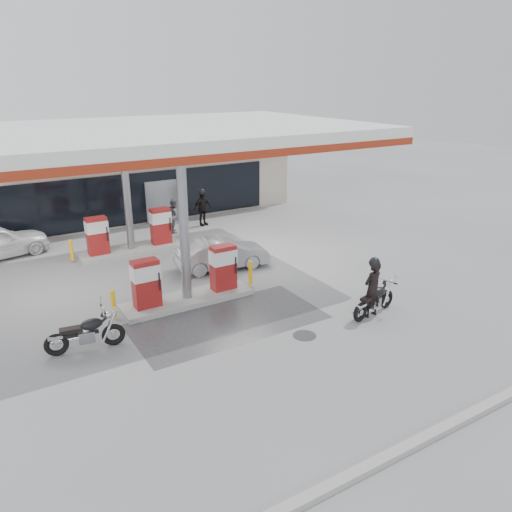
{
  "coord_description": "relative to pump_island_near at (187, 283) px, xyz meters",
  "views": [
    {
      "loc": [
        -6.05,
        -12.48,
        7.25
      ],
      "look_at": [
        2.67,
        1.88,
        1.2
      ],
      "focal_mm": 35.0,
      "sensor_mm": 36.0,
      "label": 1
    }
  ],
  "objects": [
    {
      "name": "drain_cover",
      "position": [
        2.0,
        -4.0,
        -0.71
      ],
      "size": [
        0.7,
        0.7,
        0.01
      ],
      "primitive_type": "cylinder",
      "color": "#38383A",
      "rests_on": "ground"
    },
    {
      "name": "kerb",
      "position": [
        0.0,
        -9.0,
        -0.64
      ],
      "size": [
        28.0,
        0.25,
        0.15
      ],
      "primitive_type": "cube",
      "color": "gray",
      "rests_on": "ground"
    },
    {
      "name": "pump_island_far",
      "position": [
        0.0,
        6.0,
        0.0
      ],
      "size": [
        5.14,
        1.3,
        1.78
      ],
      "color": "#9E9E99",
      "rests_on": "ground"
    },
    {
      "name": "biker_walking",
      "position": [
        4.5,
        8.2,
        0.19
      ],
      "size": [
        1.13,
        0.68,
        1.81
      ],
      "primitive_type": "imported",
      "rotation": [
        0.0,
        0.0,
        0.24
      ],
      "color": "black",
      "rests_on": "ground"
    },
    {
      "name": "canopy",
      "position": [
        0.0,
        3.0,
        4.56
      ],
      "size": [
        16.0,
        10.02,
        5.51
      ],
      "color": "silver",
      "rests_on": "ground"
    },
    {
      "name": "wet_patch",
      "position": [
        0.5,
        -2.0,
        -0.71
      ],
      "size": [
        6.0,
        3.0,
        0.0
      ],
      "primitive_type": "cube",
      "color": "#4C4C4F",
      "rests_on": "ground"
    },
    {
      "name": "attendant",
      "position": [
        2.83,
        7.85,
        0.13
      ],
      "size": [
        0.85,
        0.97,
        1.67
      ],
      "primitive_type": "imported",
      "rotation": [
        0.0,
        0.0,
        1.25
      ],
      "color": "#5B5B60",
      "rests_on": "ground"
    },
    {
      "name": "biker_main",
      "position": [
        4.59,
        -4.03,
        0.23
      ],
      "size": [
        0.73,
        0.52,
        1.88
      ],
      "primitive_type": "imported",
      "rotation": [
        0.0,
        0.0,
        3.25
      ],
      "color": "black",
      "rests_on": "ground"
    },
    {
      "name": "hatchback_silver",
      "position": [
        2.5,
        2.2,
        -0.1
      ],
      "size": [
        3.84,
        1.81,
        1.22
      ],
      "primitive_type": "imported",
      "rotation": [
        0.0,
        0.0,
        1.43
      ],
      "color": "#96989D",
      "rests_on": "ground"
    },
    {
      "name": "store_building",
      "position": [
        0.01,
        13.94,
        1.3
      ],
      "size": [
        22.0,
        8.22,
        4.0
      ],
      "color": "beige",
      "rests_on": "ground"
    },
    {
      "name": "parked_motorcycle",
      "position": [
        -3.7,
        -1.49,
        -0.21
      ],
      "size": [
        2.19,
        0.85,
        1.13
      ],
      "rotation": [
        0.0,
        0.0,
        -0.15
      ],
      "color": "black",
      "rests_on": "ground"
    },
    {
      "name": "ground",
      "position": [
        0.0,
        -2.0,
        -0.71
      ],
      "size": [
        90.0,
        90.0,
        0.0
      ],
      "primitive_type": "plane",
      "color": "gray",
      "rests_on": "ground"
    },
    {
      "name": "pump_island_near",
      "position": [
        0.0,
        0.0,
        0.0
      ],
      "size": [
        5.14,
        1.3,
        1.78
      ],
      "color": "#9E9E99",
      "rests_on": "ground"
    },
    {
      "name": "parked_car_right",
      "position": [
        10.0,
        12.0,
        -0.21
      ],
      "size": [
        3.75,
        1.97,
        1.01
      ],
      "primitive_type": "imported",
      "rotation": [
        0.0,
        0.0,
        1.65
      ],
      "color": "black",
      "rests_on": "ground"
    },
    {
      "name": "main_motorcycle",
      "position": [
        4.78,
        -3.99,
        -0.24
      ],
      "size": [
        2.07,
        0.79,
        1.07
      ],
      "rotation": [
        0.0,
        0.0,
        0.21
      ],
      "color": "black",
      "rests_on": "ground"
    }
  ]
}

